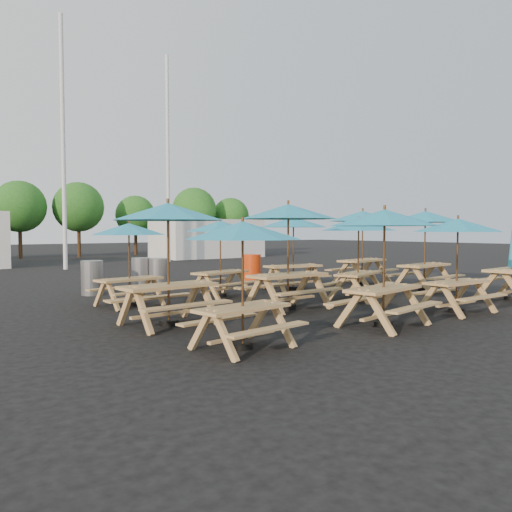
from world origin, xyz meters
TOP-DOWN VIEW (x-y plane):
  - ground at (0.00, 0.00)m, footprint 120.00×120.00m
  - picnic_unit_0 at (-4.52, -4.13)m, footprint 2.08×2.08m
  - picnic_unit_1 at (-4.55, -1.65)m, footprint 2.36×2.36m
  - picnic_unit_2 at (-4.16, 1.20)m, footprint 2.16×2.16m
  - picnic_unit_3 at (-1.26, -4.29)m, footprint 2.42×2.42m
  - picnic_unit_4 at (-1.33, -1.53)m, footprint 2.37×2.37m
  - picnic_unit_5 at (-1.44, 1.25)m, footprint 2.39×2.39m
  - picnic_unit_6 at (1.39, -4.25)m, footprint 2.01×2.01m
  - picnic_unit_7 at (1.25, -1.44)m, footprint 2.56×2.56m
  - picnic_unit_8 at (1.36, 1.34)m, footprint 2.39×2.39m
  - picnic_unit_10 at (4.34, -1.40)m, footprint 2.49×2.49m
  - picnic_unit_11 at (4.32, 1.08)m, footprint 2.74×2.74m
  - waste_bin_0 at (-4.18, 3.86)m, footprint 0.62×0.62m
  - waste_bin_1 at (-2.44, 4.34)m, footprint 0.62×0.62m
  - waste_bin_2 at (-2.07, 3.83)m, footprint 0.62×0.62m
  - waste_bin_3 at (1.71, 3.99)m, footprint 0.62×0.62m
  - mast_0 at (-2.00, 14.00)m, footprint 0.20×0.20m
  - mast_1 at (4.50, 16.00)m, footprint 0.20×0.20m
  - event_tent_1 at (9.00, 19.00)m, footprint 7.00×4.00m
  - tree_3 at (-1.75, 24.72)m, footprint 3.36×3.36m
  - tree_4 at (1.90, 24.26)m, footprint 3.41×3.41m
  - tree_5 at (6.22, 24.67)m, footprint 2.94×2.94m
  - tree_6 at (10.23, 22.90)m, footprint 3.38×3.38m
  - tree_7 at (13.63, 22.92)m, footprint 2.95×2.95m

SIDE VIEW (x-z plane):
  - ground at x=0.00m, z-range 0.00..0.00m
  - waste_bin_0 at x=-4.18m, z-range 0.00..1.00m
  - waste_bin_1 at x=-2.44m, z-range 0.00..1.00m
  - waste_bin_2 at x=-2.07m, z-range 0.00..1.00m
  - waste_bin_3 at x=1.71m, z-range 0.00..1.00m
  - event_tent_1 at x=9.00m, z-range 0.00..2.60m
  - picnic_unit_0 at x=-4.52m, z-range 0.75..2.79m
  - picnic_unit_2 at x=-4.16m, z-range 0.76..2.84m
  - picnic_unit_5 at x=-1.44m, z-range 0.79..2.96m
  - picnic_unit_6 at x=1.39m, z-range 0.79..2.96m
  - picnic_unit_7 at x=1.25m, z-range 0.80..3.00m
  - picnic_unit_3 at x=-1.26m, z-range 0.85..3.15m
  - picnic_unit_8 at x=1.36m, z-range 0.85..3.17m
  - picnic_unit_1 at x=-4.55m, z-range 0.89..3.33m
  - picnic_unit_10 at x=4.34m, z-range 0.91..3.40m
  - picnic_unit_4 at x=-1.33m, z-range 0.92..3.45m
  - picnic_unit_11 at x=4.32m, z-range 0.94..3.51m
  - tree_5 at x=6.22m, z-range 0.75..5.20m
  - tree_7 at x=13.63m, z-range 0.75..5.23m
  - tree_3 at x=-1.75m, z-range 0.86..5.95m
  - tree_6 at x=10.23m, z-range 0.86..5.99m
  - tree_4 at x=1.90m, z-range 0.87..6.04m
  - mast_0 at x=-2.00m, z-range 0.00..12.00m
  - mast_1 at x=4.50m, z-range 0.00..12.00m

